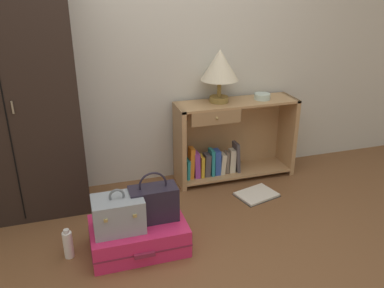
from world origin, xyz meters
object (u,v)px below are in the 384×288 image
at_px(bookshelf, 229,142).
at_px(bowl, 262,96).
at_px(open_book_on_floor, 257,195).
at_px(suitcase_large, 139,236).
at_px(handbag, 154,203).
at_px(wardrobe, 8,99).
at_px(bottle, 68,244).
at_px(train_case, 118,214).
at_px(table_lamp, 220,67).

distance_m(bookshelf, bowl, 0.51).
xyz_separation_m(bookshelf, open_book_on_floor, (0.10, -0.43, -0.35)).
bearing_deg(suitcase_large, handbag, 10.12).
distance_m(handbag, open_book_on_floor, 1.13).
relative_size(wardrobe, handbag, 5.16).
distance_m(bookshelf, handbag, 1.23).
xyz_separation_m(suitcase_large, bottle, (-0.48, 0.05, 0.00)).
bearing_deg(bowl, train_case, -149.38).
bearing_deg(bowl, table_lamp, 174.78).
distance_m(suitcase_large, train_case, 0.26).
bearing_deg(wardrobe, bottle, -67.09).
distance_m(table_lamp, suitcase_large, 1.59).
relative_size(bowl, open_book_on_floor, 0.37).
bearing_deg(bookshelf, bowl, -4.84).
xyz_separation_m(bookshelf, handbag, (-0.91, -0.84, -0.02)).
relative_size(wardrobe, train_case, 5.64).
xyz_separation_m(wardrobe, train_case, (0.66, -0.82, -0.63)).
relative_size(bowl, suitcase_large, 0.22).
xyz_separation_m(bookshelf, bowl, (0.30, -0.03, 0.42)).
distance_m(bookshelf, bottle, 1.73).
bearing_deg(handbag, wardrobe, 140.06).
relative_size(bookshelf, bottle, 5.09).
xyz_separation_m(handbag, bottle, (-0.60, 0.02, -0.23)).
distance_m(bookshelf, table_lamp, 0.72).
height_order(suitcase_large, open_book_on_floor, suitcase_large).
bearing_deg(train_case, bowl, 30.62).
relative_size(suitcase_large, handbag, 1.81).
xyz_separation_m(bowl, handbag, (-1.20, -0.81, -0.44)).
height_order(suitcase_large, train_case, train_case).
height_order(bookshelf, suitcase_large, bookshelf).
bearing_deg(suitcase_large, bottle, 174.45).
distance_m(bookshelf, train_case, 1.46).
bearing_deg(open_book_on_floor, handbag, -158.02).
xyz_separation_m(wardrobe, bowl, (2.12, 0.05, -0.17)).
relative_size(bowl, train_case, 0.44).
bearing_deg(train_case, table_lamp, 40.64).
height_order(table_lamp, handbag, table_lamp).
height_order(wardrobe, handbag, wardrobe).
height_order(bookshelf, open_book_on_floor, bookshelf).
distance_m(bookshelf, open_book_on_floor, 0.56).
height_order(wardrobe, bottle, wardrobe).
bearing_deg(bottle, suitcase_large, -5.55).
xyz_separation_m(train_case, open_book_on_floor, (1.26, 0.46, -0.32)).
distance_m(train_case, bottle, 0.42).
bearing_deg(table_lamp, bowl, -5.22).
bearing_deg(bottle, open_book_on_floor, 13.34).
height_order(handbag, open_book_on_floor, handbag).
relative_size(wardrobe, suitcase_large, 2.85).
distance_m(suitcase_large, handbag, 0.26).
bearing_deg(handbag, open_book_on_floor, 21.98).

